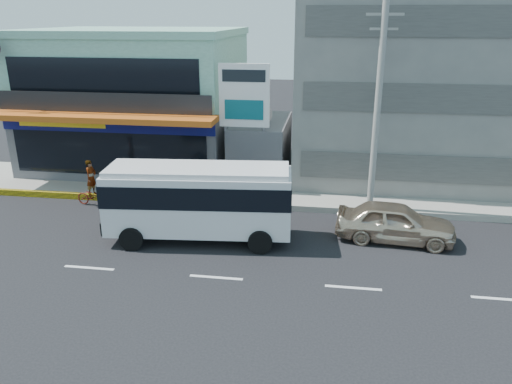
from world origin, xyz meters
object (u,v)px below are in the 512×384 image
billboard (244,103)px  satellite_dish (259,122)px  concrete_building (441,55)px  minibus (199,197)px  sedan (395,222)px  motorcycle_rider (93,191)px  shop_building (139,102)px  utility_pole_near (378,108)px

billboard → satellite_dish: bearing=74.5°
concrete_building → minibus: 17.18m
minibus → sedan: minibus is taller
minibus → motorcycle_rider: bearing=154.1°
shop_building → concrete_building: 18.28m
shop_building → concrete_building: concrete_building is taller
satellite_dish → sedan: 9.95m
billboard → minibus: 6.76m
billboard → utility_pole_near: 6.75m
concrete_building → sedan: (-3.15, -10.68, -6.15)m
satellite_dish → shop_building: bearing=159.8°
concrete_building → satellite_dish: concrete_building is taller
satellite_dish → sedan: satellite_dish is taller
sedan → concrete_building: bearing=-11.2°
utility_pole_near → motorcycle_rider: size_ratio=4.18×
concrete_building → sedan: 12.72m
satellite_dish → minibus: size_ratio=0.19×
billboard → minibus: bearing=-98.8°
billboard → minibus: size_ratio=0.87×
sedan → satellite_dish: bearing=51.0°
concrete_building → billboard: (-10.50, -5.80, -2.07)m
utility_pole_near → minibus: utility_pole_near is taller
shop_building → satellite_dish: bearing=-20.2°
motorcycle_rider → billboard: bearing=21.6°
utility_pole_near → shop_building: bearing=154.9°
minibus → sedan: bearing=7.6°
concrete_building → billboard: bearing=-151.1°
sedan → motorcycle_rider: size_ratio=2.08×
motorcycle_rider → utility_pole_near: bearing=4.5°
concrete_building → motorcycle_rider: size_ratio=6.68×
shop_building → motorcycle_rider: shop_building is taller
concrete_building → sedan: size_ratio=3.22×
utility_pole_near → satellite_dish: bearing=149.0°
shop_building → billboard: shop_building is taller
shop_building → motorcycle_rider: bearing=-88.5°
billboard → sedan: size_ratio=1.39×
utility_pole_near → motorcycle_rider: bearing=-175.5°
minibus → motorcycle_rider: (-6.38, 3.09, -1.15)m
satellite_dish → motorcycle_rider: bearing=-149.0°
billboard → minibus: billboard is taller
concrete_building → utility_pole_near: bearing=-117.8°
utility_pole_near → minibus: size_ratio=1.25×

